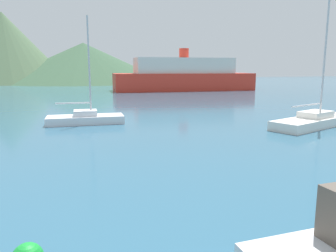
# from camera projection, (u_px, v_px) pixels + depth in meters

# --- Properties ---
(sailboat_inner) EXTENTS (5.35, 2.40, 7.29)m
(sailboat_inner) POSITION_uv_depth(u_px,v_px,m) (86.00, 118.00, 22.82)
(sailboat_inner) COLOR silver
(sailboat_inner) RESTS_ON ground_plane
(sailboat_middle) EXTENTS (7.91, 4.37, 11.36)m
(sailboat_middle) POSITION_uv_depth(u_px,v_px,m) (315.00, 120.00, 21.73)
(sailboat_middle) COLOR white
(sailboat_middle) RESTS_ON ground_plane
(ferry_distant) EXTENTS (24.40, 8.67, 7.10)m
(ferry_distant) POSITION_uv_depth(u_px,v_px,m) (184.00, 76.00, 56.41)
(ferry_distant) COLOR red
(ferry_distant) RESTS_ON ground_plane
(hill_west) EXTENTS (32.50, 32.50, 17.83)m
(hill_west) POSITION_uv_depth(u_px,v_px,m) (4.00, 48.00, 83.79)
(hill_west) COLOR #4C6647
(hill_west) RESTS_ON ground_plane
(hill_central) EXTENTS (46.56, 46.56, 10.65)m
(hill_central) POSITION_uv_depth(u_px,v_px,m) (84.00, 62.00, 90.49)
(hill_central) COLOR #38563D
(hill_central) RESTS_ON ground_plane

